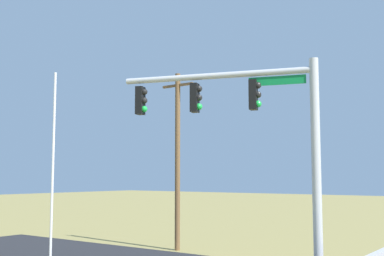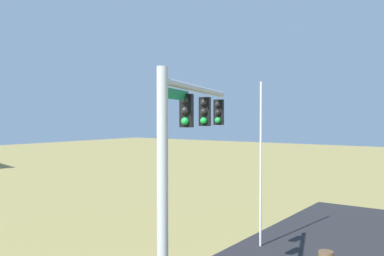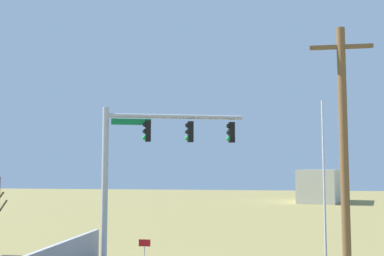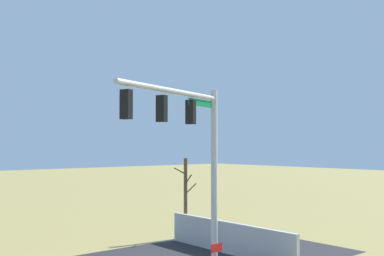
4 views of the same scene
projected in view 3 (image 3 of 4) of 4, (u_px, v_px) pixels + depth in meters
The scene contains 5 objects.
signal_mast at pixel (146, 155), 20.91m from camera, with size 6.19×2.20×7.29m.
flagpole at pixel (324, 184), 21.13m from camera, with size 0.10×0.10×7.71m, color silver.
utility_pole at pixel (344, 166), 13.94m from camera, with size 1.90×0.26×8.89m.
open_sign at pixel (145, 246), 21.66m from camera, with size 0.56×0.04×1.22m.
distant_building at pixel (320, 186), 63.45m from camera, with size 10.64×4.85×4.41m, color beige.
Camera 3 is at (-3.53, 19.05, 4.54)m, focal length 43.20 mm.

